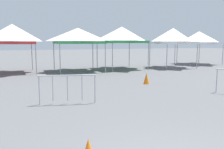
{
  "coord_description": "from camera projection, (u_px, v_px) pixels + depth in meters",
  "views": [
    {
      "loc": [
        -2.32,
        -2.5,
        2.24
      ],
      "look_at": [
        0.38,
        3.8,
        1.3
      ],
      "focal_mm": 37.94,
      "sensor_mm": 36.0,
      "label": 1
    }
  ],
  "objects": [
    {
      "name": "canopy_tent_behind_left",
      "position": [
        12.0,
        34.0,
        17.07
      ],
      "size": [
        3.01,
        3.01,
        3.54
      ],
      "color": "#9E9EA3",
      "rests_on": "ground"
    },
    {
      "name": "canopy_tent_right_of_center",
      "position": [
        122.0,
        35.0,
        19.77
      ],
      "size": [
        3.47,
        3.47,
        3.52
      ],
      "color": "#9E9EA3",
      "rests_on": "ground"
    },
    {
      "name": "canopy_tent_left_of_center",
      "position": [
        173.0,
        36.0,
        20.77
      ],
      "size": [
        3.33,
        3.33,
        3.47
      ],
      "color": "#9E9EA3",
      "rests_on": "ground"
    },
    {
      "name": "canopy_tent_far_left",
      "position": [
        78.0,
        36.0,
        18.15
      ],
      "size": [
        3.62,
        3.62,
        3.33
      ],
      "color": "#9E9EA3",
      "rests_on": "ground"
    },
    {
      "name": "crowd_barrier_mid_lot",
      "position": [
        67.0,
        83.0,
        8.57
      ],
      "size": [
        2.04,
        0.61,
        1.08
      ],
      "color": "#B7BABF",
      "rests_on": "ground"
    },
    {
      "name": "canopy_tent_center",
      "position": [
        199.0,
        38.0,
        24.07
      ],
      "size": [
        3.68,
        3.68,
        3.33
      ],
      "color": "#9E9EA3",
      "rests_on": "ground"
    },
    {
      "name": "traffic_cone_lot_center",
      "position": [
        146.0,
        78.0,
        12.77
      ],
      "size": [
        0.32,
        0.32,
        0.6
      ],
      "primitive_type": "cone",
      "color": "orange",
      "rests_on": "ground"
    }
  ]
}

